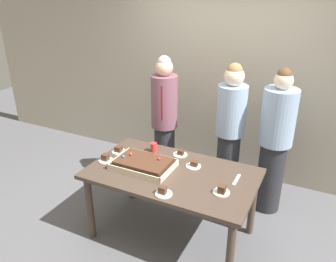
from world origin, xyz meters
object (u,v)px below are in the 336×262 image
at_px(sheet_cake, 143,164).
at_px(person_serving_front, 230,133).
at_px(plated_slice_center_front, 194,165).
at_px(plated_slice_near_left, 119,150).
at_px(person_striped_tie_right, 275,142).
at_px(plated_slice_far_left, 106,159).
at_px(cake_server_utensil, 237,180).
at_px(plated_slice_center_back, 180,154).
at_px(person_green_shirt_behind, 164,122).
at_px(plated_slice_far_right, 163,192).
at_px(party_table, 172,180).
at_px(drink_cup_nearest, 154,147).
at_px(plated_slice_near_right, 222,190).

relative_size(sheet_cake, person_serving_front, 0.35).
bearing_deg(plated_slice_center_front, plated_slice_near_left, -175.36).
bearing_deg(person_serving_front, person_striped_tie_right, 131.53).
distance_m(plated_slice_far_left, cake_server_utensil, 1.32).
distance_m(plated_slice_center_back, person_green_shirt_behind, 0.64).
height_order(plated_slice_center_front, plated_slice_center_back, same).
relative_size(plated_slice_far_left, plated_slice_center_front, 1.00).
bearing_deg(plated_slice_center_front, person_green_shirt_behind, 135.79).
xyz_separation_m(plated_slice_near_left, person_serving_front, (1.00, 0.73, 0.10)).
distance_m(sheet_cake, person_serving_front, 1.08).
relative_size(sheet_cake, plated_slice_far_right, 3.91).
xyz_separation_m(plated_slice_center_front, person_striped_tie_right, (0.64, 0.73, 0.08)).
relative_size(plated_slice_far_left, person_striped_tie_right, 0.09).
xyz_separation_m(cake_server_utensil, person_serving_front, (-0.29, 0.72, 0.12)).
relative_size(party_table, drink_cup_nearest, 16.13).
bearing_deg(person_serving_front, plated_slice_near_right, 47.32).
distance_m(plated_slice_center_back, person_serving_front, 0.64).
relative_size(plated_slice_center_front, plated_slice_center_back, 1.00).
distance_m(drink_cup_nearest, cake_server_utensil, 0.98).
bearing_deg(plated_slice_near_left, plated_slice_near_right, -11.40).
bearing_deg(drink_cup_nearest, person_green_shirt_behind, 104.43).
bearing_deg(party_table, plated_slice_near_left, 170.29).
bearing_deg(drink_cup_nearest, party_table, -39.60).
xyz_separation_m(plated_slice_far_right, person_green_shirt_behind, (-0.59, 1.18, 0.11)).
relative_size(plated_slice_far_right, drink_cup_nearest, 1.50).
xyz_separation_m(plated_slice_near_left, drink_cup_nearest, (0.33, 0.18, 0.03)).
distance_m(sheet_cake, plated_slice_center_back, 0.45).
height_order(sheet_cake, plated_slice_center_front, sheet_cake).
relative_size(plated_slice_center_back, drink_cup_nearest, 1.50).
bearing_deg(cake_server_utensil, person_green_shirt_behind, 148.13).
bearing_deg(person_green_shirt_behind, person_serving_front, 79.34).
distance_m(plated_slice_far_right, person_striped_tie_right, 1.47).
height_order(sheet_cake, person_green_shirt_behind, person_green_shirt_behind).
height_order(plated_slice_center_front, person_serving_front, person_serving_front).
relative_size(plated_slice_center_back, person_serving_front, 0.09).
distance_m(plated_slice_center_back, cake_server_utensil, 0.70).
relative_size(plated_slice_far_right, plated_slice_center_front, 1.00).
distance_m(sheet_cake, cake_server_utensil, 0.91).
bearing_deg(person_green_shirt_behind, party_table, 18.07).
bearing_deg(plated_slice_far_left, drink_cup_nearest, 49.74).
bearing_deg(person_striped_tie_right, cake_server_utensil, 34.60).
height_order(cake_server_utensil, person_striped_tie_right, person_striped_tie_right).
bearing_deg(sheet_cake, plated_slice_far_right, -40.17).
relative_size(drink_cup_nearest, person_serving_front, 0.06).
height_order(party_table, person_serving_front, person_serving_front).
bearing_deg(plated_slice_near_left, sheet_cake, -21.83).
xyz_separation_m(plated_slice_near_right, plated_slice_center_back, (-0.61, 0.48, -0.01)).
bearing_deg(party_table, cake_server_utensil, 12.68).
relative_size(plated_slice_center_front, person_serving_front, 0.09).
relative_size(plated_slice_near_left, person_serving_front, 0.09).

